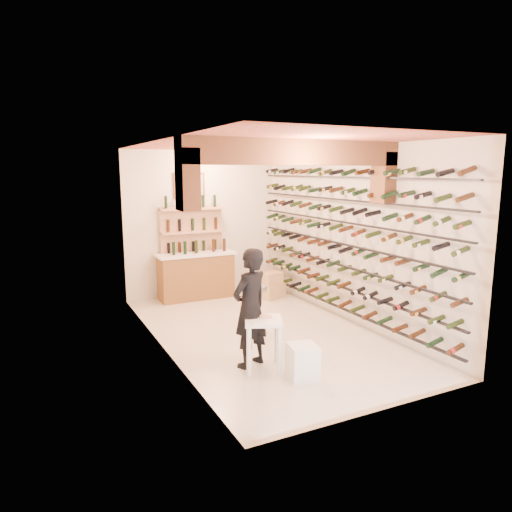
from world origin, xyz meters
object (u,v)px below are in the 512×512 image
Objects in this scene: tasting_table at (263,328)px; crate_lower at (271,291)px; back_counter at (196,274)px; chrome_barstool at (254,306)px; white_stool at (303,362)px; wine_rack at (339,239)px; person at (250,308)px.

tasting_table is 3.81m from crate_lower.
chrome_barstool is at bearing -87.56° from back_counter.
tasting_table is (-0.40, -4.00, 0.07)m from back_counter.
chrome_barstool reaches higher than white_stool.
tasting_table is 0.71m from white_stool.
back_counter is 1.69m from crate_lower.
tasting_table is 1.04× the size of chrome_barstool.
crate_lower is (-0.35, 1.93, -1.39)m from wine_rack.
chrome_barstool is at bearing 93.34° from tasting_table.
chrome_barstool is (0.52, 1.34, -0.11)m from tasting_table.
white_stool is at bearing -135.66° from wine_rack.
back_counter is 3.18× the size of crate_lower.
tasting_table is at bearing -95.77° from back_counter.
chrome_barstool is at bearing -179.56° from wine_rack.
white_stool reaches higher than crate_lower.
tasting_table is 1.44m from chrome_barstool.
wine_rack is 2.40m from crate_lower.
wine_rack is at bearing 44.34° from white_stool.
back_counter is at bearing -119.82° from person.
person is 3.74m from crate_lower.
wine_rack is at bearing 55.65° from tasting_table.
tasting_table reaches higher than crate_lower.
wine_rack is 2.01m from chrome_barstool.
wine_rack reaches higher than crate_lower.
wine_rack is 2.95m from white_stool.
chrome_barstool is (-1.72, -0.01, -1.05)m from wine_rack.
wine_rack reaches higher than chrome_barstool.
back_counter is at bearing 89.29° from white_stool.
person is (-0.10, 0.20, 0.25)m from tasting_table.
crate_lower is at bearing -25.85° from back_counter.
tasting_table is at bearing 125.44° from white_stool.
person is at bearing -118.62° from chrome_barstool.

